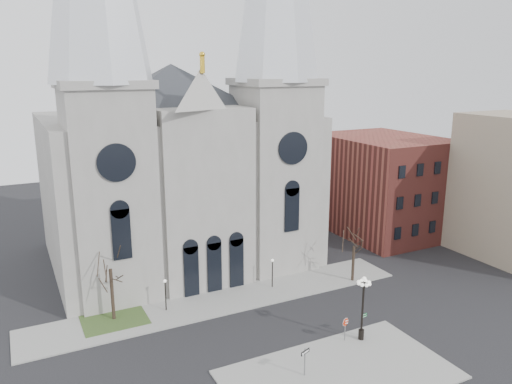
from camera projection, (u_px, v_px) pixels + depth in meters
name	position (u px, v px, depth m)	size (l,w,h in m)	color
ground	(275.00, 353.00, 42.22)	(160.00, 160.00, 0.00)	black
sidewalk_near	(339.00, 375.00, 39.19)	(18.00, 10.00, 0.14)	gray
sidewalk_far	(224.00, 300.00, 51.73)	(40.00, 6.00, 0.14)	gray
grass_patch	(114.00, 319.00, 47.78)	(6.00, 5.00, 0.18)	#32481F
cathedral	(181.00, 113.00, 57.56)	(33.00, 26.66, 54.00)	gray
bg_building_brick	(382.00, 184.00, 72.72)	(14.00, 18.00, 14.00)	brown
tree_left	(110.00, 266.00, 46.45)	(3.20, 3.20, 7.50)	black
tree_right	(354.00, 244.00, 55.51)	(3.20, 3.20, 6.00)	black
ped_lamp_left	(165.00, 290.00, 48.99)	(0.32, 0.32, 3.26)	black
ped_lamp_right	(272.00, 268.00, 54.25)	(0.32, 0.32, 3.26)	black
stop_sign	(345.00, 324.00, 43.63)	(0.78, 0.13, 2.18)	slate
globe_lamp	(363.00, 300.00, 43.31)	(1.53, 1.53, 5.95)	black
one_way_sign	(305.00, 357.00, 38.63)	(0.97, 0.39, 2.31)	slate
street_name_sign	(362.00, 322.00, 44.51)	(0.68, 0.16, 2.14)	slate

